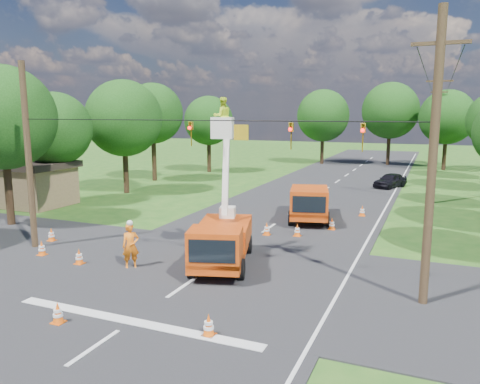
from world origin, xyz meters
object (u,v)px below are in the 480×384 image
at_px(second_truck, 309,202).
at_px(ground_worker, 131,246).
at_px(tree_far_b, 390,111).
at_px(pole_right_mid, 436,133).
at_px(traffic_cone_1, 209,325).
at_px(tree_far_c, 447,117).
at_px(traffic_cone_6, 51,235).
at_px(pole_right_far, 437,126).
at_px(traffic_cone_5, 42,248).
at_px(traffic_cone_8, 297,230).
at_px(traffic_cone_7, 362,211).
at_px(traffic_cone_2, 267,229).
at_px(tree_left_d, 124,118).
at_px(tree_left_e, 153,114).
at_px(tree_left_f, 209,121).
at_px(tree_left_b, 3,118).
at_px(traffic_cone_4, 79,257).
at_px(traffic_cone_0, 58,313).
at_px(pole_right_near, 433,158).
at_px(bucket_truck, 222,231).
at_px(tree_far_a, 323,116).
at_px(traffic_cone_3, 332,224).
at_px(shed, 32,183).
at_px(distant_car, 390,180).
at_px(tree_left_c, 55,129).
at_px(pole_left, 28,157).

distance_m(second_truck, ground_worker, 12.75).
bearing_deg(tree_far_b, pole_right_mid, -77.59).
xyz_separation_m(traffic_cone_1, tree_far_c, (6.83, 47.08, 5.70)).
bearing_deg(traffic_cone_6, pole_right_far, 65.11).
xyz_separation_m(traffic_cone_5, traffic_cone_8, (10.06, 7.92, 0.00)).
xyz_separation_m(traffic_cone_7, tree_far_c, (5.05, 28.59, 5.70)).
distance_m(traffic_cone_2, tree_left_d, 18.45).
distance_m(tree_left_e, tree_left_f, 8.29).
relative_size(traffic_cone_1, tree_left_f, 0.08).
bearing_deg(tree_left_b, traffic_cone_4, -25.64).
distance_m(traffic_cone_0, tree_far_c, 49.86).
xyz_separation_m(pole_right_near, tree_far_c, (1.00, 42.00, 0.96)).
height_order(pole_right_far, tree_left_e, pole_right_far).
distance_m(pole_right_mid, tree_left_f, 25.36).
xyz_separation_m(bucket_truck, tree_far_a, (-5.28, 41.99, 4.65)).
distance_m(traffic_cone_2, tree_left_b, 16.41).
distance_m(tree_left_f, tree_far_c, 27.10).
bearing_deg(tree_left_e, tree_far_b, 49.28).
relative_size(traffic_cone_3, pole_right_mid, 0.07).
bearing_deg(tree_left_b, traffic_cone_1, -25.21).
bearing_deg(traffic_cone_1, pole_right_mid, 76.92).
distance_m(shed, tree_left_f, 22.60).
height_order(traffic_cone_0, tree_left_d, tree_left_d).
distance_m(bucket_truck, traffic_cone_3, 8.77).
bearing_deg(traffic_cone_0, tree_left_e, 117.54).
bearing_deg(pole_right_far, distant_car, -104.28).
height_order(traffic_cone_8, tree_left_c, tree_left_c).
height_order(traffic_cone_8, tree_left_b, tree_left_b).
distance_m(second_truck, pole_left, 15.99).
bearing_deg(tree_left_f, shed, -98.28).
relative_size(traffic_cone_8, shed, 0.13).
distance_m(traffic_cone_1, tree_far_c, 47.92).
xyz_separation_m(pole_right_near, tree_left_d, (-23.50, 15.00, 1.02)).
xyz_separation_m(second_truck, traffic_cone_2, (-1.18, -4.48, -0.79)).
bearing_deg(pole_left, traffic_cone_6, 91.73).
distance_m(second_truck, tree_far_c, 32.32).
bearing_deg(traffic_cone_7, bucket_truck, -108.62).
bearing_deg(tree_far_a, tree_left_f, -127.01).
height_order(traffic_cone_2, traffic_cone_4, same).
distance_m(traffic_cone_3, pole_right_mid, 12.92).
height_order(bucket_truck, traffic_cone_4, bucket_truck).
bearing_deg(ground_worker, tree_far_c, 30.66).
distance_m(tree_left_c, tree_left_e, 13.05).
bearing_deg(tree_far_b, traffic_cone_5, -103.58).
height_order(bucket_truck, distant_car, bucket_truck).
bearing_deg(tree_left_d, traffic_cone_7, -4.66).
bearing_deg(traffic_cone_1, traffic_cone_6, 153.04).
height_order(traffic_cone_1, traffic_cone_6, same).
bearing_deg(traffic_cone_7, pole_right_far, 81.35).
bearing_deg(traffic_cone_1, ground_worker, 143.70).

